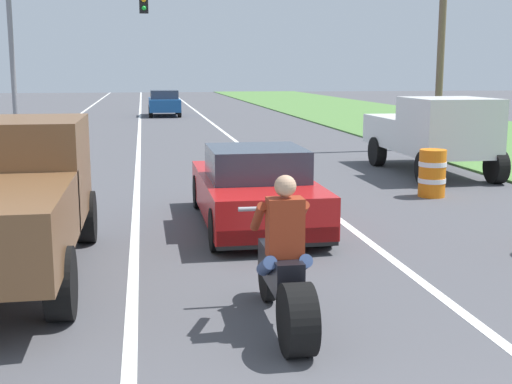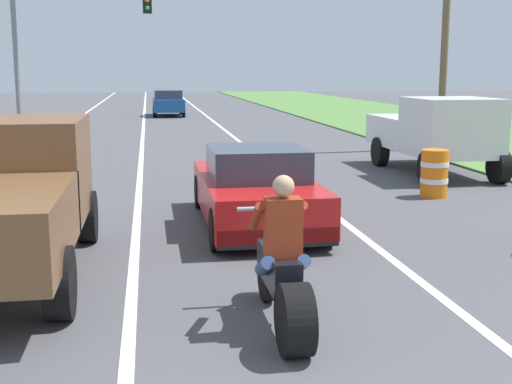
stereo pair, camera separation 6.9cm
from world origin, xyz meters
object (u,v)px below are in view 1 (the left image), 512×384
at_px(motorcycle_with_rider, 285,275).
at_px(construction_barrel_mid, 432,173).
at_px(sports_car_red, 255,190).
at_px(traffic_light_mast_near, 58,30).
at_px(distant_car_far_ahead, 164,103).
at_px(pickup_truck_right_shoulder_white, 432,131).
at_px(pickup_truck_left_lane_brown, 2,194).

height_order(motorcycle_with_rider, construction_barrel_mid, motorcycle_with_rider).
xyz_separation_m(sports_car_red, traffic_light_mast_near, (-4.74, 14.13, 3.40)).
height_order(sports_car_red, traffic_light_mast_near, traffic_light_mast_near).
height_order(motorcycle_with_rider, sports_car_red, motorcycle_with_rider).
height_order(construction_barrel_mid, distant_car_far_ahead, distant_car_far_ahead).
bearing_deg(traffic_light_mast_near, sports_car_red, -71.46).
bearing_deg(sports_car_red, pickup_truck_right_shoulder_white, 43.12).
height_order(sports_car_red, distant_car_far_ahead, distant_car_far_ahead).
relative_size(pickup_truck_left_lane_brown, pickup_truck_right_shoulder_white, 1.00).
distance_m(motorcycle_with_rider, sports_car_red, 4.75).
xyz_separation_m(motorcycle_with_rider, construction_barrel_mid, (4.60, 6.78, -0.09)).
relative_size(motorcycle_with_rider, construction_barrel_mid, 2.21).
xyz_separation_m(sports_car_red, pickup_truck_left_lane_brown, (-3.63, -2.41, 0.48)).
bearing_deg(distant_car_far_ahead, sports_car_red, -88.76).
relative_size(sports_car_red, distant_car_far_ahead, 1.08).
bearing_deg(traffic_light_mast_near, construction_barrel_mid, -53.73).
relative_size(pickup_truck_left_lane_brown, distant_car_far_ahead, 1.20).
bearing_deg(motorcycle_with_rider, distant_car_far_ahead, 90.24).
bearing_deg(motorcycle_with_rider, pickup_truck_left_lane_brown, 143.61).
bearing_deg(motorcycle_with_rider, construction_barrel_mid, 55.82).
bearing_deg(pickup_truck_right_shoulder_white, traffic_light_mast_near, 138.47).
distance_m(sports_car_red, construction_barrel_mid, 4.61).
relative_size(sports_car_red, pickup_truck_left_lane_brown, 0.90).
height_order(pickup_truck_left_lane_brown, distant_car_far_ahead, pickup_truck_left_lane_brown).
height_order(motorcycle_with_rider, pickup_truck_right_shoulder_white, pickup_truck_right_shoulder_white).
relative_size(motorcycle_with_rider, pickup_truck_right_shoulder_white, 0.46).
height_order(motorcycle_with_rider, pickup_truck_left_lane_brown, pickup_truck_left_lane_brown).
bearing_deg(traffic_light_mast_near, motorcycle_with_rider, -77.26).
bearing_deg(pickup_truck_right_shoulder_white, construction_barrel_mid, -113.42).
bearing_deg(motorcycle_with_rider, pickup_truck_right_shoulder_white, 58.92).
relative_size(pickup_truck_right_shoulder_white, construction_barrel_mid, 4.80).
relative_size(motorcycle_with_rider, sports_car_red, 0.51).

